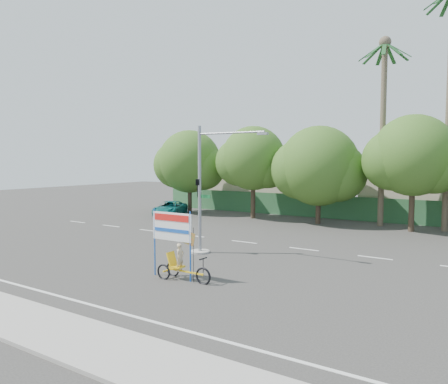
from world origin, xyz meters
The scene contains 12 objects.
ground centered at (0.00, 0.00, 0.00)m, with size 120.00×120.00×0.00m, color #33302D.
sidewalk_near centered at (0.00, -7.50, 0.06)m, with size 50.00×2.40×0.12m, color gray.
fence centered at (0.00, 21.50, 1.00)m, with size 38.00×0.08×2.00m, color #336B3D.
building_left centered at (-10.00, 26.00, 2.00)m, with size 12.00×8.00×4.00m, color beige.
tree_far_left centered at (-14.05, 18.00, 4.76)m, with size 7.14×6.00×7.96m.
tree_left centered at (-7.05, 18.00, 5.06)m, with size 6.66×5.60×8.07m.
tree_center centered at (-1.05, 18.00, 4.47)m, with size 7.62×6.40×7.85m.
tree_right centered at (5.95, 18.00, 5.24)m, with size 6.90×5.80×8.36m.
palm_short centered at (3.50, 19.50, 8.86)m, with size 3.73×3.79×14.45m.
traffic_signal centered at (-2.20, 3.98, 2.92)m, with size 4.72×1.10×7.00m.
trike_billboard centered at (-0.09, -0.91, 1.22)m, with size 3.09×0.70×3.04m.
pickup_truck centered at (-14.21, 15.27, 0.67)m, with size 2.21×4.79×1.33m, color #0E6565.
Camera 1 is at (11.73, -15.31, 5.18)m, focal length 35.00 mm.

